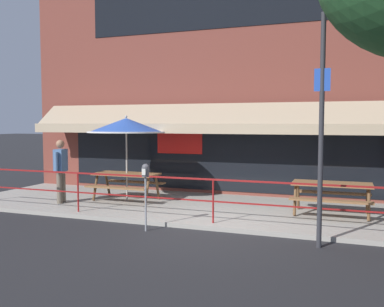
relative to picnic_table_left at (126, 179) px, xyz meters
name	(u,v)px	position (x,y,z in m)	size (l,w,h in m)	color
ground_plane	(209,231)	(3.09, -2.06, -0.71)	(120.00, 120.00, 0.00)	#232326
patio_deck	(233,210)	(3.09, -0.06, -0.66)	(15.00, 4.00, 0.10)	#9E998E
restaurant_building	(253,62)	(3.09, 2.17, 3.37)	(15.00, 1.60, 8.21)	brown
patio_railing	(213,191)	(3.09, -1.76, 0.09)	(13.84, 0.04, 0.97)	maroon
picnic_table_left	(126,179)	(0.00, 0.00, 0.00)	(1.80, 1.42, 0.76)	brown
picnic_table_centre	(332,190)	(5.46, -0.04, 0.00)	(1.80, 1.42, 0.76)	brown
patio_umbrella_left	(126,126)	(0.00, 0.03, 1.47)	(2.14, 2.14, 2.38)	#B7B2A8
pedestrian_walking	(61,168)	(-1.47, -0.95, 0.35)	(0.32, 0.61, 1.71)	#665B4C
parking_meter_near	(145,177)	(1.85, -2.53, 0.44)	(0.15, 0.16, 1.42)	gray
street_sign_pole	(321,129)	(5.34, -2.51, 1.46)	(0.28, 0.09, 4.21)	#2D2D33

